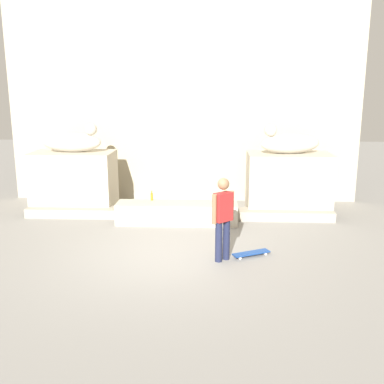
# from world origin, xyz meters

# --- Properties ---
(ground_plane) EXTENTS (40.00, 40.00, 0.00)m
(ground_plane) POSITION_xyz_m (0.00, 0.00, 0.00)
(ground_plane) COLOR gray
(facade_wall) EXTENTS (10.30, 0.60, 6.56)m
(facade_wall) POSITION_xyz_m (0.00, 5.00, 3.28)
(facade_wall) COLOR #B1A689
(facade_wall) RESTS_ON ground_plane
(pedestal_left) EXTENTS (2.19, 1.26, 1.64)m
(pedestal_left) POSITION_xyz_m (-2.93, 3.38, 0.82)
(pedestal_left) COLOR #B7AD99
(pedestal_left) RESTS_ON ground_plane
(pedestal_right) EXTENTS (2.19, 1.26, 1.64)m
(pedestal_right) POSITION_xyz_m (2.93, 3.38, 0.82)
(pedestal_right) COLOR #B7AD99
(pedestal_right) RESTS_ON ground_plane
(statue_reclining_left) EXTENTS (1.62, 0.61, 0.78)m
(statue_reclining_left) POSITION_xyz_m (-2.89, 3.38, 1.92)
(statue_reclining_left) COLOR beige
(statue_reclining_left) RESTS_ON pedestal_left
(statue_reclining_right) EXTENTS (1.68, 0.87, 0.78)m
(statue_reclining_right) POSITION_xyz_m (2.89, 3.38, 1.92)
(statue_reclining_right) COLOR beige
(statue_reclining_right) RESTS_ON pedestal_right
(ledge_block) EXTENTS (3.03, 0.70, 0.52)m
(ledge_block) POSITION_xyz_m (0.00, 2.31, 0.26)
(ledge_block) COLOR #B7AD99
(ledge_block) RESTS_ON ground_plane
(skater) EXTENTS (0.43, 0.39, 1.67)m
(skater) POSITION_xyz_m (1.11, -0.14, 0.92)
(skater) COLOR #1E233F
(skater) RESTS_ON ground_plane
(skateboard) EXTENTS (0.80, 0.54, 0.08)m
(skateboard) POSITION_xyz_m (1.70, 0.11, 0.06)
(skateboard) COLOR navy
(skateboard) RESTS_ON ground_plane
(bottle_orange) EXTENTS (0.06, 0.06, 0.26)m
(bottle_orange) POSITION_xyz_m (-0.66, 2.55, 0.63)
(bottle_orange) COLOR orange
(bottle_orange) RESTS_ON ledge_block
(bottle_blue) EXTENTS (0.06, 0.06, 0.33)m
(bottle_blue) POSITION_xyz_m (1.20, 2.40, 0.66)
(bottle_blue) COLOR #194C99
(bottle_blue) RESTS_ON ledge_block
(stair_step) EXTENTS (8.04, 0.50, 0.25)m
(stair_step) POSITION_xyz_m (0.00, 2.74, 0.13)
(stair_step) COLOR gray
(stair_step) RESTS_ON ground_plane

